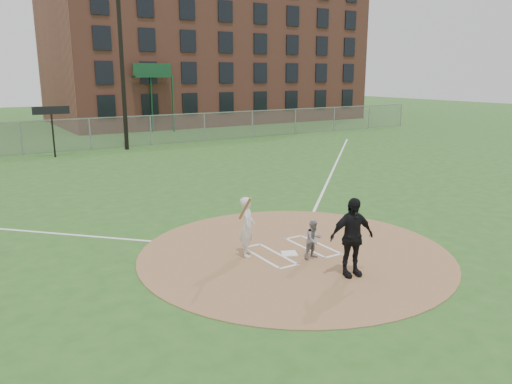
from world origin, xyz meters
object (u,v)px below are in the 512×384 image
home_plate (289,254)px  catcher (314,240)px  batter_at_plate (247,226)px  umpire (352,237)px

home_plate → catcher: 0.85m
home_plate → batter_at_plate: bearing=153.0°
catcher → batter_at_plate: (-1.36, 1.10, 0.29)m
catcher → umpire: 1.42m
home_plate → umpire: (0.42, -1.94, 0.94)m
umpire → batter_at_plate: bearing=132.5°
umpire → batter_at_plate: (-1.42, 2.45, -0.15)m
umpire → home_plate: bearing=114.6°
umpire → batter_at_plate: umpire is taller
batter_at_plate → home_plate: bearing=-27.0°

